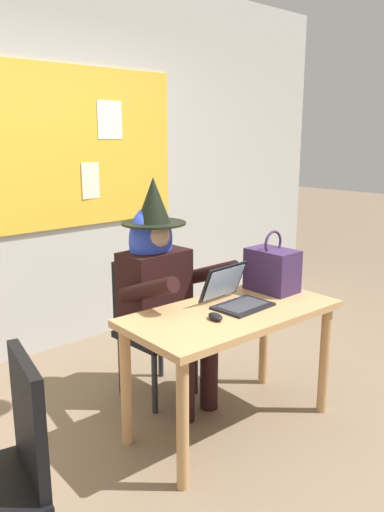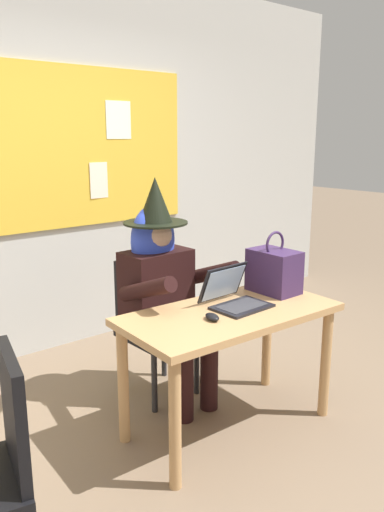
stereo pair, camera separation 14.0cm
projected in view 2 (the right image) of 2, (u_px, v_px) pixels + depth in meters
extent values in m
plane|color=#75604C|center=(213.00, 451.00, 2.73)|extent=(24.00, 24.00, 0.00)
cube|color=#B2B2AD|center=(45.00, 163.00, 3.80)|extent=(6.38, 0.10, 2.89)
cube|color=gold|center=(48.00, 148.00, 3.73)|extent=(2.40, 0.02, 1.20)
cube|color=#F4E0C6|center=(99.00, 180.00, 4.03)|extent=(0.16, 0.01, 0.28)
cube|color=white|center=(118.00, 120.00, 4.05)|extent=(0.23, 0.01, 0.29)
cube|color=tan|center=(230.00, 314.00, 2.80)|extent=(1.24, 0.66, 0.04)
cylinder|color=tan|center=(175.00, 424.00, 2.38)|extent=(0.06, 0.06, 0.67)
cylinder|color=tan|center=(326.00, 363.00, 3.02)|extent=(0.06, 0.06, 0.67)
cylinder|color=tan|center=(123.00, 385.00, 2.75)|extent=(0.06, 0.06, 0.67)
cylinder|color=tan|center=(267.00, 338.00, 3.39)|extent=(0.06, 0.06, 0.67)
cube|color=black|center=(159.00, 333.00, 3.27)|extent=(0.43, 0.43, 0.04)
cube|color=black|center=(141.00, 290.00, 3.35)|extent=(0.38, 0.05, 0.45)
cylinder|color=#262628|center=(197.00, 365.00, 3.30)|extent=(0.04, 0.04, 0.39)
cylinder|color=#262628|center=(155.00, 382.00, 3.08)|extent=(0.04, 0.04, 0.39)
cylinder|color=#262628|center=(164.00, 349.00, 3.55)|extent=(0.04, 0.04, 0.39)
cylinder|color=#262628|center=(123.00, 364.00, 3.33)|extent=(0.04, 0.04, 0.39)
cylinder|color=black|center=(209.00, 376.00, 3.12)|extent=(0.11, 0.11, 0.43)
cylinder|color=black|center=(184.00, 386.00, 2.99)|extent=(0.11, 0.11, 0.43)
cylinder|color=black|center=(191.00, 330.00, 3.18)|extent=(0.16, 0.42, 0.15)
cylinder|color=black|center=(166.00, 339.00, 3.05)|extent=(0.16, 0.42, 0.15)
cube|color=black|center=(157.00, 291.00, 3.22)|extent=(0.43, 0.27, 0.52)
cylinder|color=black|center=(211.00, 274.00, 3.18)|extent=(0.11, 0.47, 0.24)
cylinder|color=black|center=(146.00, 289.00, 2.86)|extent=(0.11, 0.47, 0.24)
sphere|color=#D1A889|center=(156.00, 235.00, 3.13)|extent=(0.20, 0.20, 0.20)
ellipsoid|color=blue|center=(153.00, 240.00, 3.16)|extent=(0.31, 0.23, 0.44)
cylinder|color=black|center=(156.00, 223.00, 3.11)|extent=(0.39, 0.39, 0.01)
cone|color=black|center=(155.00, 200.00, 3.08)|extent=(0.21, 0.21, 0.28)
cube|color=black|center=(242.00, 307.00, 2.84)|extent=(0.32, 0.23, 0.01)
cube|color=#333338|center=(242.00, 305.00, 2.84)|extent=(0.27, 0.17, 0.00)
cube|color=black|center=(223.00, 282.00, 2.92)|extent=(0.32, 0.10, 0.21)
cube|color=#99B7E0|center=(224.00, 283.00, 2.92)|extent=(0.28, 0.08, 0.18)
ellipsoid|color=black|center=(212.00, 317.00, 2.65)|extent=(0.08, 0.12, 0.03)
cube|color=#38234C|center=(274.00, 271.00, 3.10)|extent=(0.20, 0.30, 0.26)
torus|color=#38234C|center=(275.00, 244.00, 3.06)|extent=(0.16, 0.02, 0.16)
cube|color=black|center=(14.00, 413.00, 1.81)|extent=(0.12, 0.38, 0.45)
cylinder|color=#262628|center=(12.00, 501.00, 2.06)|extent=(0.04, 0.04, 0.42)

